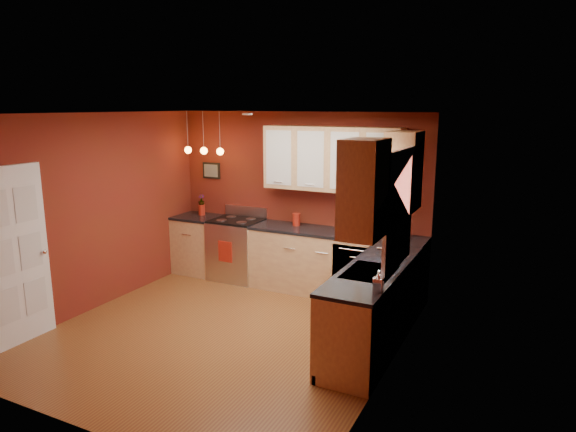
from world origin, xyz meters
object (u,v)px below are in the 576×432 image
at_px(sink, 370,274).
at_px(soap_pump, 378,281).
at_px(gas_range, 237,249).
at_px(red_canister, 296,219).
at_px(coffee_maker, 391,229).

height_order(sink, soap_pump, sink).
height_order(gas_range, red_canister, red_canister).
bearing_deg(sink, soap_pump, -65.74).
distance_m(gas_range, soap_pump, 3.57).
xyz_separation_m(red_canister, soap_pump, (1.88, -2.15, 0.01)).
bearing_deg(sink, red_canister, 135.67).
height_order(sink, red_canister, sink).
distance_m(gas_range, red_canister, 1.13).
bearing_deg(sink, gas_range, 150.22).
height_order(red_canister, coffee_maker, coffee_maker).
distance_m(sink, coffee_maker, 1.59).
bearing_deg(coffee_maker, red_canister, 167.96).
bearing_deg(gas_range, coffee_maker, 1.58).
bearing_deg(soap_pump, red_canister, 131.25).
height_order(sink, coffee_maker, sink).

